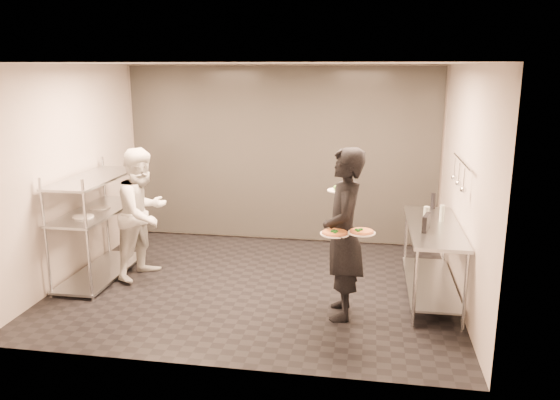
% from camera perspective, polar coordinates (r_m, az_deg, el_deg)
% --- Properties ---
extents(room_shell, '(5.00, 4.00, 2.80)m').
position_cam_1_polar(room_shell, '(7.89, -0.82, 3.84)').
color(room_shell, black).
rests_on(room_shell, ground).
extents(pass_rack, '(0.60, 1.60, 1.50)m').
position_cam_1_polar(pass_rack, '(7.64, -18.54, -2.09)').
color(pass_rack, '#B7BABF').
rests_on(pass_rack, ground).
extents(prep_counter, '(0.60, 1.80, 0.92)m').
position_cam_1_polar(prep_counter, '(6.86, 15.66, -4.91)').
color(prep_counter, '#B7BABF').
rests_on(prep_counter, ground).
extents(utensil_rail, '(0.07, 1.20, 0.31)m').
position_cam_1_polar(utensil_rail, '(6.67, 18.28, 2.56)').
color(utensil_rail, '#B7BABF').
rests_on(utensil_rail, room_shell).
extents(waiter, '(0.52, 0.74, 1.93)m').
position_cam_1_polar(waiter, '(6.07, 6.64, -3.57)').
color(waiter, black).
rests_on(waiter, ground).
extents(chef, '(0.89, 1.01, 1.74)m').
position_cam_1_polar(chef, '(7.45, -14.12, -1.35)').
color(chef, silver).
rests_on(chef, ground).
extents(pizza_plate_near, '(0.31, 0.31, 0.05)m').
position_cam_1_polar(pizza_plate_near, '(5.83, 5.74, -3.44)').
color(pizza_plate_near, white).
rests_on(pizza_plate_near, waiter).
extents(pizza_plate_far, '(0.29, 0.29, 0.05)m').
position_cam_1_polar(pizza_plate_far, '(5.77, 8.54, -3.30)').
color(pizza_plate_far, white).
rests_on(pizza_plate_far, waiter).
extents(salad_plate, '(0.26, 0.26, 0.07)m').
position_cam_1_polar(salad_plate, '(6.29, 6.13, 1.18)').
color(salad_plate, white).
rests_on(salad_plate, waiter).
extents(pos_monitor, '(0.12, 0.27, 0.19)m').
position_cam_1_polar(pos_monitor, '(6.51, 15.04, -2.29)').
color(pos_monitor, black).
rests_on(pos_monitor, prep_counter).
extents(bottle_green, '(0.07, 0.07, 0.24)m').
position_cam_1_polar(bottle_green, '(6.66, 15.01, -1.68)').
color(bottle_green, '#98A699').
rests_on(bottle_green, prep_counter).
extents(bottle_clear, '(0.06, 0.06, 0.20)m').
position_cam_1_polar(bottle_clear, '(6.94, 16.57, -1.33)').
color(bottle_clear, '#98A699').
rests_on(bottle_clear, prep_counter).
extents(bottle_dark, '(0.06, 0.06, 0.21)m').
position_cam_1_polar(bottle_dark, '(7.53, 15.70, -0.09)').
color(bottle_dark, black).
rests_on(bottle_dark, prep_counter).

